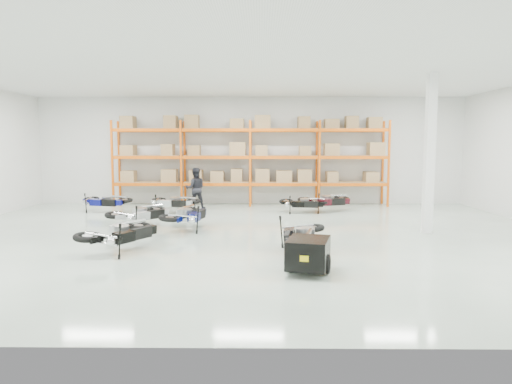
{
  "coord_description": "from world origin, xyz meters",
  "views": [
    {
      "loc": [
        0.44,
        -12.45,
        2.54
      ],
      "look_at": [
        0.29,
        1.21,
        1.1
      ],
      "focal_mm": 32.0,
      "sensor_mm": 36.0,
      "label": 1
    }
  ],
  "objects_px": {
    "moto_back_c": "(303,200)",
    "moto_silver_left": "(141,210)",
    "trailer": "(308,253)",
    "moto_back_a": "(105,198)",
    "person_back": "(195,188)",
    "moto_black_far_left": "(121,228)",
    "moto_back_d": "(326,197)",
    "moto_touring_right": "(301,230)",
    "moto_blue_centre": "(187,211)",
    "moto_back_b": "(173,199)"
  },
  "relations": [
    {
      "from": "moto_back_c",
      "to": "moto_silver_left",
      "type": "bearing_deg",
      "value": 130.36
    },
    {
      "from": "trailer",
      "to": "moto_back_a",
      "type": "xyz_separation_m",
      "value": [
        -6.79,
        8.07,
        0.13
      ]
    },
    {
      "from": "moto_back_c",
      "to": "person_back",
      "type": "distance_m",
      "value": 4.26
    },
    {
      "from": "moto_black_far_left",
      "to": "trailer",
      "type": "relative_size",
      "value": 1.1
    },
    {
      "from": "moto_silver_left",
      "to": "moto_back_c",
      "type": "height_order",
      "value": "moto_silver_left"
    },
    {
      "from": "moto_back_d",
      "to": "moto_back_c",
      "type": "bearing_deg",
      "value": 94.9
    },
    {
      "from": "moto_black_far_left",
      "to": "moto_touring_right",
      "type": "xyz_separation_m",
      "value": [
        4.22,
        -0.12,
        -0.0
      ]
    },
    {
      "from": "moto_back_a",
      "to": "moto_back_d",
      "type": "bearing_deg",
      "value": -74.05
    },
    {
      "from": "moto_back_a",
      "to": "moto_back_d",
      "type": "distance_m",
      "value": 8.31
    },
    {
      "from": "moto_back_d",
      "to": "moto_blue_centre",
      "type": "bearing_deg",
      "value": 113.9
    },
    {
      "from": "moto_touring_right",
      "to": "moto_back_a",
      "type": "xyz_separation_m",
      "value": [
        -6.79,
        6.47,
        -0.04
      ]
    },
    {
      "from": "moto_blue_centre",
      "to": "moto_silver_left",
      "type": "distance_m",
      "value": 1.51
    },
    {
      "from": "moto_black_far_left",
      "to": "moto_back_d",
      "type": "distance_m",
      "value": 8.67
    },
    {
      "from": "moto_black_far_left",
      "to": "moto_back_d",
      "type": "height_order",
      "value": "moto_black_far_left"
    },
    {
      "from": "moto_touring_right",
      "to": "moto_back_d",
      "type": "bearing_deg",
      "value": 85.14
    },
    {
      "from": "moto_black_far_left",
      "to": "moto_back_c",
      "type": "relative_size",
      "value": 1.18
    },
    {
      "from": "moto_back_d",
      "to": "person_back",
      "type": "distance_m",
      "value": 5.07
    },
    {
      "from": "moto_blue_centre",
      "to": "moto_back_b",
      "type": "height_order",
      "value": "moto_blue_centre"
    },
    {
      "from": "moto_back_c",
      "to": "person_back",
      "type": "relative_size",
      "value": 0.97
    },
    {
      "from": "moto_black_far_left",
      "to": "moto_back_d",
      "type": "xyz_separation_m",
      "value": [
        5.74,
        6.5,
        -0.03
      ]
    },
    {
      "from": "moto_back_a",
      "to": "person_back",
      "type": "xyz_separation_m",
      "value": [
        3.29,
        0.83,
        0.29
      ]
    },
    {
      "from": "moto_black_far_left",
      "to": "moto_back_b",
      "type": "bearing_deg",
      "value": -59.81
    },
    {
      "from": "moto_back_b",
      "to": "trailer",
      "type": "bearing_deg",
      "value": -138.56
    },
    {
      "from": "moto_blue_centre",
      "to": "person_back",
      "type": "bearing_deg",
      "value": -72.73
    },
    {
      "from": "moto_black_far_left",
      "to": "moto_back_b",
      "type": "distance_m",
      "value": 6.17
    },
    {
      "from": "moto_silver_left",
      "to": "moto_black_far_left",
      "type": "distance_m",
      "value": 3.17
    },
    {
      "from": "trailer",
      "to": "moto_back_d",
      "type": "relative_size",
      "value": 0.95
    },
    {
      "from": "moto_silver_left",
      "to": "moto_back_b",
      "type": "xyz_separation_m",
      "value": [
        0.41,
        3.02,
        -0.03
      ]
    },
    {
      "from": "moto_back_b",
      "to": "moto_back_d",
      "type": "height_order",
      "value": "moto_back_d"
    },
    {
      "from": "moto_back_b",
      "to": "moto_back_d",
      "type": "distance_m",
      "value": 5.7
    },
    {
      "from": "moto_blue_centre",
      "to": "moto_back_d",
      "type": "relative_size",
      "value": 1.04
    },
    {
      "from": "moto_back_a",
      "to": "moto_back_c",
      "type": "bearing_deg",
      "value": -76.36
    },
    {
      "from": "trailer",
      "to": "person_back",
      "type": "height_order",
      "value": "person_back"
    },
    {
      "from": "moto_blue_centre",
      "to": "moto_back_b",
      "type": "relative_size",
      "value": 1.1
    },
    {
      "from": "person_back",
      "to": "moto_back_d",
      "type": "bearing_deg",
      "value": 162.04
    },
    {
      "from": "moto_back_a",
      "to": "moto_back_b",
      "type": "xyz_separation_m",
      "value": [
        2.61,
        -0.18,
        -0.01
      ]
    },
    {
      "from": "trailer",
      "to": "moto_back_b",
      "type": "height_order",
      "value": "moto_back_b"
    },
    {
      "from": "moto_touring_right",
      "to": "trailer",
      "type": "relative_size",
      "value": 1.09
    },
    {
      "from": "moto_blue_centre",
      "to": "moto_back_d",
      "type": "distance_m",
      "value": 5.93
    },
    {
      "from": "moto_silver_left",
      "to": "moto_back_b",
      "type": "relative_size",
      "value": 1.06
    },
    {
      "from": "moto_back_a",
      "to": "person_back",
      "type": "relative_size",
      "value": 1.06
    },
    {
      "from": "moto_back_b",
      "to": "moto_back_c",
      "type": "distance_m",
      "value": 4.8
    },
    {
      "from": "moto_silver_left",
      "to": "moto_back_a",
      "type": "bearing_deg",
      "value": -14.45
    },
    {
      "from": "moto_back_b",
      "to": "person_back",
      "type": "relative_size",
      "value": 1.03
    },
    {
      "from": "moto_back_b",
      "to": "moto_black_far_left",
      "type": "bearing_deg",
      "value": -166.88
    },
    {
      "from": "moto_silver_left",
      "to": "moto_back_c",
      "type": "bearing_deg",
      "value": -108.79
    },
    {
      "from": "moto_blue_centre",
      "to": "moto_black_far_left",
      "type": "xyz_separation_m",
      "value": [
        -1.11,
        -2.8,
        0.0
      ]
    },
    {
      "from": "moto_back_c",
      "to": "person_back",
      "type": "height_order",
      "value": "person_back"
    },
    {
      "from": "moto_silver_left",
      "to": "moto_touring_right",
      "type": "relative_size",
      "value": 0.97
    },
    {
      "from": "person_back",
      "to": "moto_blue_centre",
      "type": "bearing_deg",
      "value": 84.74
    }
  ]
}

